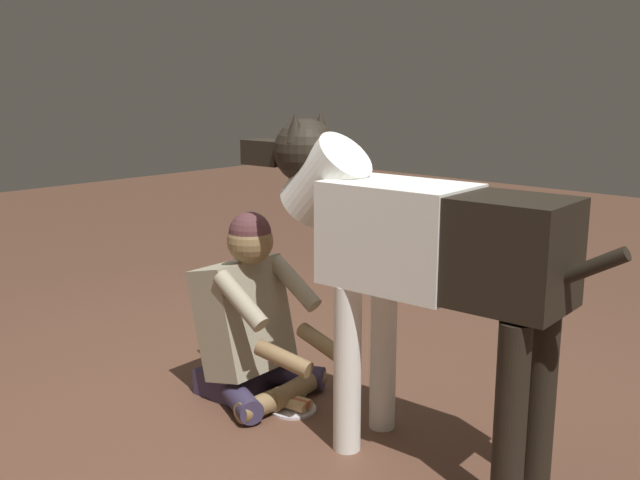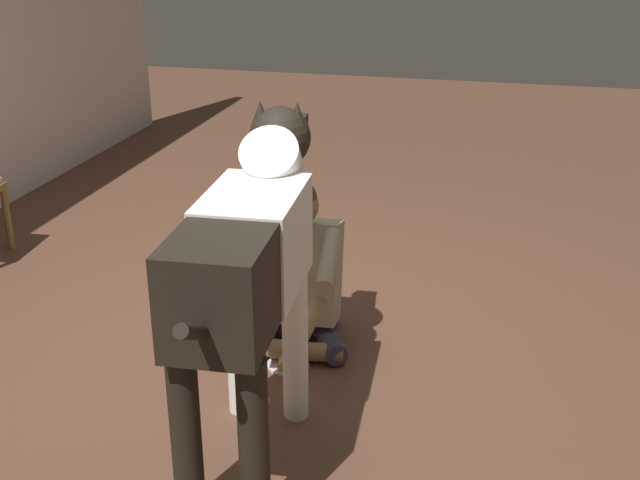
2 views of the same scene
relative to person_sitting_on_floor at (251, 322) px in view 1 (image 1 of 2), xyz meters
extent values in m
plane|color=brown|center=(-0.21, 0.13, -0.36)|extent=(14.68, 14.68, 0.00)
cube|color=#352D49|center=(0.10, 0.01, -0.30)|extent=(0.26, 0.35, 0.12)
cylinder|color=#352D49|center=(-0.05, -0.16, -0.30)|extent=(0.40, 0.29, 0.11)
cylinder|color=olive|center=(-0.20, -0.10, -0.30)|extent=(0.14, 0.37, 0.09)
cylinder|color=#352D49|center=(-0.07, 0.15, -0.30)|extent=(0.41, 0.25, 0.11)
cylinder|color=olive|center=(-0.21, 0.07, -0.30)|extent=(0.10, 0.36, 0.09)
cube|color=gray|center=(0.05, 0.00, 0.02)|extent=(0.35, 0.42, 0.55)
cylinder|color=gray|center=(-0.11, -0.18, 0.17)|extent=(0.30, 0.10, 0.24)
cylinder|color=olive|center=(-0.31, -0.14, -0.06)|extent=(0.27, 0.10, 0.12)
cylinder|color=gray|center=(-0.13, 0.17, 0.17)|extent=(0.30, 0.10, 0.24)
cylinder|color=olive|center=(-0.32, 0.10, -0.06)|extent=(0.28, 0.13, 0.12)
sphere|color=olive|center=(-0.01, 0.00, 0.38)|extent=(0.21, 0.21, 0.21)
sphere|color=#4E2C2E|center=(-0.01, 0.00, 0.42)|extent=(0.19, 0.19, 0.19)
cylinder|color=white|center=(-0.66, 0.08, -0.02)|extent=(0.11, 0.11, 0.68)
cylinder|color=white|center=(-0.65, -0.16, -0.02)|extent=(0.11, 0.11, 0.68)
cylinder|color=black|center=(-1.35, 0.04, -0.02)|extent=(0.11, 0.11, 0.68)
cylinder|color=black|center=(-1.33, -0.21, -0.02)|extent=(0.11, 0.11, 0.68)
cube|color=white|center=(-0.80, -0.05, 0.52)|extent=(0.56, 0.39, 0.40)
cube|color=black|center=(-1.21, -0.08, 0.52)|extent=(0.49, 0.36, 0.38)
cylinder|color=white|center=(-0.44, -0.03, 0.69)|extent=(0.41, 0.27, 0.39)
sphere|color=black|center=(-0.34, -0.02, 0.81)|extent=(0.26, 0.26, 0.26)
cube|color=black|center=(-0.12, -0.01, 0.79)|extent=(0.21, 0.13, 0.11)
cone|color=black|center=(-0.36, 0.06, 0.91)|extent=(0.10, 0.10, 0.12)
cone|color=black|center=(-0.35, -0.10, 0.91)|extent=(0.10, 0.10, 0.12)
cylinder|color=black|center=(-1.47, -0.09, 0.48)|extent=(0.35, 0.07, 0.23)
cylinder|color=silver|center=(-0.26, -0.02, -0.36)|extent=(0.21, 0.21, 0.01)
cylinder|color=tan|center=(-0.25, -0.04, -0.33)|extent=(0.16, 0.08, 0.05)
cylinder|color=tan|center=(-0.26, 0.01, -0.33)|extent=(0.16, 0.08, 0.05)
cylinder|color=#B05534|center=(-0.26, -0.02, -0.32)|extent=(0.17, 0.07, 0.04)
camera|label=1|loc=(-2.42, 2.12, 1.10)|focal=40.93mm
camera|label=2|loc=(-3.52, -0.99, 1.70)|focal=45.12mm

